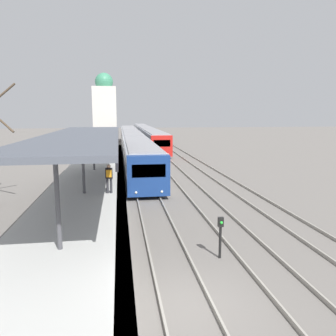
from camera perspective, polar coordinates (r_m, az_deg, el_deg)
name	(u,v)px	position (r m, az deg, el deg)	size (l,w,h in m)	color
ground_plane	(186,306)	(10.06, 3.12, -22.81)	(240.00, 240.00, 0.00)	slate
track_platform_line	(186,303)	(10.02, 3.12, -22.45)	(1.51, 120.00, 0.15)	gray
track_middle_line	(294,294)	(11.07, 21.04, -19.78)	(1.51, 120.00, 0.15)	gray
station_platform	(45,302)	(9.88, -20.61, -21.05)	(4.66, 80.00, 0.90)	#B2B2AD
platform_canopy	(83,136)	(18.82, -14.63, 5.34)	(4.00, 19.74, 3.36)	#4C515B
person_on_platform	(109,176)	(18.76, -10.24, -1.42)	(0.40, 0.40, 1.66)	#2D2D33
train_near	(132,142)	(44.74, -6.24, 4.60)	(2.69, 49.65, 2.94)	navy
train_far	(146,134)	(61.32, -3.80, 5.91)	(2.59, 44.97, 2.92)	red
signal_post_near	(220,233)	(12.55, 9.12, -11.05)	(0.20, 0.21, 1.59)	black
distant_domed_building	(105,110)	(64.49, -10.94, 9.97)	(4.36, 4.36, 12.96)	silver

